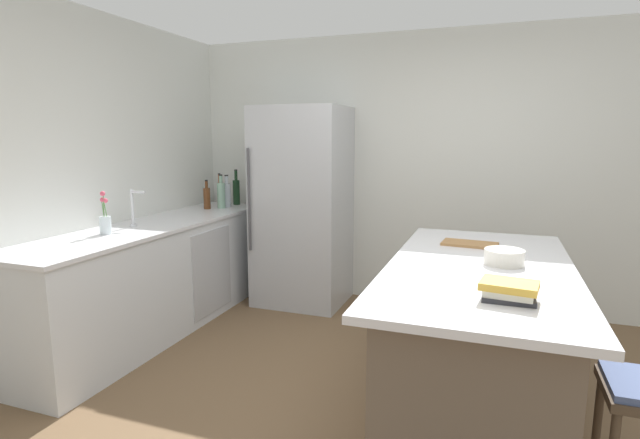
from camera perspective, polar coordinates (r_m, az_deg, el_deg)
The scene contains 16 objects.
ground_plane at distance 3.06m, azimuth 6.34°, elevation -22.56°, with size 7.20×7.20×0.00m, color brown.
wall_rear at distance 4.82m, azimuth 12.99°, elevation 5.50°, with size 6.00×0.10×2.60m, color silver.
wall_left at distance 3.96m, azimuth -30.26°, elevation 3.59°, with size 0.10×6.00×2.60m, color silver.
counter_run_left at distance 4.38m, azimuth -18.47°, elevation -6.32°, with size 0.68×2.71×0.92m.
kitchen_island at distance 3.05m, azimuth 17.76°, elevation -13.27°, with size 1.00×2.04×0.91m.
refrigerator at distance 4.76m, azimuth -2.08°, elevation 1.51°, with size 0.84×0.75×1.91m.
sink_faucet at distance 4.16m, azimuth -20.93°, elevation 1.35°, with size 0.15×0.05×0.30m.
flower_vase at distance 3.92m, azimuth -23.81°, elevation -0.22°, with size 0.08×0.08×0.32m.
wine_bottle at distance 5.23m, azimuth -9.75°, elevation 3.29°, with size 0.07×0.07×0.37m.
vinegar_bottle at distance 5.24m, azimuth -11.63°, elevation 3.11°, with size 0.05×0.05×0.33m.
soda_bottle at distance 5.08m, azimuth -10.83°, elevation 2.94°, with size 0.08×0.08×0.33m.
gin_bottle at distance 5.01m, azimuth -11.48°, elevation 2.88°, with size 0.08×0.08×0.34m.
syrup_bottle at distance 4.98m, azimuth -13.08°, elevation 2.52°, with size 0.07×0.07×0.29m.
cookbook_stack at distance 2.33m, azimuth 21.20°, elevation -7.75°, with size 0.26×0.21×0.09m.
mixing_bowl at distance 2.95m, azimuth 20.72°, elevation -4.13°, with size 0.22×0.22×0.09m.
cutting_board at distance 3.41m, azimuth 17.10°, elevation -2.73°, with size 0.37×0.22×0.02m.
Camera 1 is at (0.58, -2.52, 1.63)m, focal length 27.39 mm.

